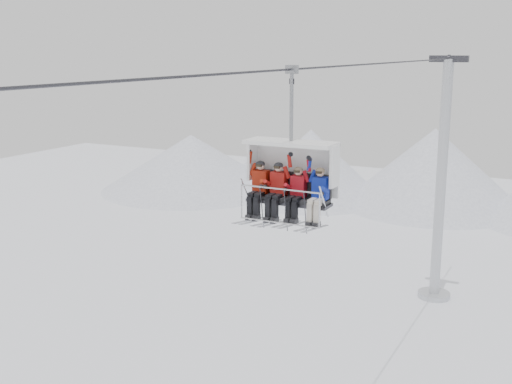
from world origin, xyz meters
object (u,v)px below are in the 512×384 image
at_px(chairlift_carrier, 293,170).
at_px(lift_tower_right, 440,198).
at_px(skier_center_left, 277,188).
at_px(skier_center_right, 297,192).
at_px(skier_far_left, 259,187).
at_px(skier_far_right, 319,194).

bearing_deg(chairlift_carrier, lift_tower_right, 90.00).
bearing_deg(chairlift_carrier, skier_center_left, -135.10).
bearing_deg(lift_tower_right, skier_center_right, -89.25).
bearing_deg(lift_tower_right, skier_far_left, -92.38).
bearing_deg(skier_far_right, skier_center_right, -179.57).
height_order(skier_center_left, skier_far_right, skier_center_left).
relative_size(chairlift_carrier, skier_center_right, 2.36).
bearing_deg(skier_center_right, skier_center_left, 179.02).
relative_size(lift_tower_right, skier_center_right, 7.99).
distance_m(skier_far_left, skier_center_left, 0.54).
distance_m(lift_tower_right, skier_center_left, 20.69).
xyz_separation_m(lift_tower_right, chairlift_carrier, (0.00, -19.90, 4.90)).
relative_size(skier_far_left, skier_center_right, 1.00).
xyz_separation_m(chairlift_carrier, skier_center_left, (-0.30, -0.30, -0.47)).
bearing_deg(lift_tower_right, skier_far_right, -87.53).
distance_m(chairlift_carrier, skier_far_right, 1.04).
bearing_deg(skier_far_right, chairlift_carrier, 160.46).
distance_m(lift_tower_right, skier_far_right, 20.70).
bearing_deg(skier_far_left, skier_far_right, -0.17).
height_order(chairlift_carrier, skier_center_right, chairlift_carrier).
xyz_separation_m(skier_far_left, skier_center_left, (0.54, 0.00, 0.00)).
distance_m(skier_center_left, skier_far_right, 1.18).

